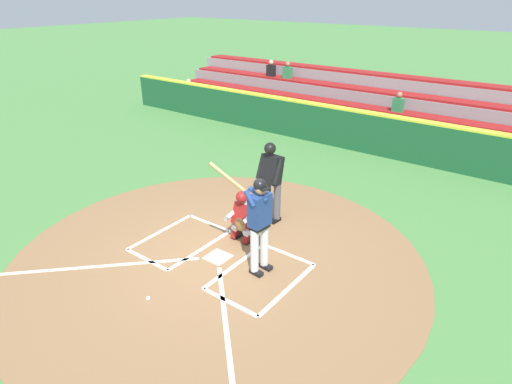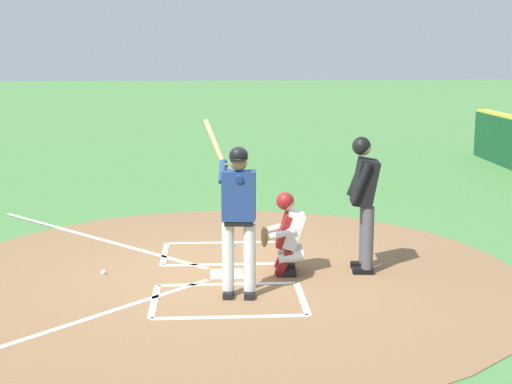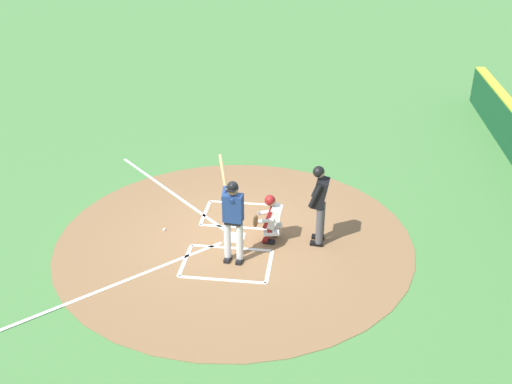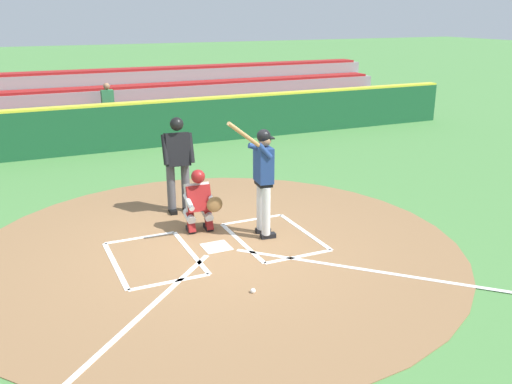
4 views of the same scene
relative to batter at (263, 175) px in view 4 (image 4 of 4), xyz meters
name	(u,v)px [view 4 (image 4 of 4)]	position (x,y,z in m)	size (l,w,h in m)	color
ground_plane	(216,248)	(0.90, 0.12, -1.10)	(120.00, 120.00, 0.00)	#4C8442
dirt_circle	(216,247)	(0.90, 0.12, -1.09)	(8.00, 8.00, 0.01)	olive
home_plate_and_chalk	(237,268)	(0.90, 1.00, -1.08)	(7.93, 4.91, 0.01)	white
batter	(263,175)	(0.00, 0.00, 0.00)	(0.99, 0.64, 2.13)	silver
catcher	(199,199)	(0.91, -0.68, -0.51)	(0.59, 0.63, 1.13)	black
plate_umpire	(178,158)	(0.95, -1.74, -0.02)	(0.60, 0.45, 1.86)	#4C4C51
baseball	(253,291)	(1.00, 1.80, -1.06)	(0.07, 0.07, 0.07)	white
backstop_wall	(120,127)	(0.90, -7.38, -0.45)	(22.00, 0.36, 1.31)	#19512D
bleacher_stand	(103,110)	(0.92, -10.08, -0.40)	(20.00, 3.40, 2.10)	gray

